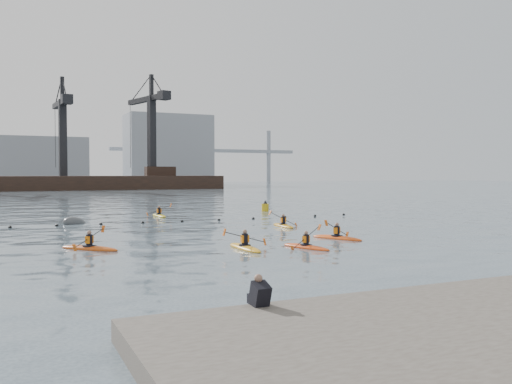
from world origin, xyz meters
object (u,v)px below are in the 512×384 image
kayaker_0 (306,246)px  mooring_buoy (75,224)px  kayaker_5 (159,215)px  nav_buoy (265,207)px  kayaker_4 (337,237)px  kayaker_3 (283,225)px  kayaker_2 (89,248)px  kayaker_1 (245,247)px

kayaker_0 → mooring_buoy: (-9.03, 18.55, -0.09)m
kayaker_0 → kayaker_5: size_ratio=0.95×
mooring_buoy → nav_buoy: (18.31, 5.62, 0.38)m
kayaker_5 → mooring_buoy: 8.42m
kayaker_0 → kayaker_4: size_ratio=0.95×
kayaker_3 → kayaker_5: 13.65m
kayaker_4 → mooring_buoy: 20.30m
kayaker_0 → kayaker_3: (3.99, 10.14, 0.00)m
kayaker_2 → nav_buoy: size_ratio=2.27×
kayaker_0 → kayaker_3: 10.90m
kayaker_5 → kayaker_0: bearing=-87.9°
kayaker_4 → kayaker_3: bearing=-117.0°
mooring_buoy → nav_buoy: bearing=17.1°
kayaker_0 → kayaker_2: kayaker_0 is taller
kayaker_3 → kayaker_4: size_ratio=0.96×
kayaker_1 → nav_buoy: size_ratio=2.71×
kayaker_1 → kayaker_4: (6.35, 1.55, -0.00)m
mooring_buoy → nav_buoy: 19.16m
kayaker_2 → kayaker_4: (13.35, -1.39, -0.00)m
kayaker_4 → kayaker_1: bearing=-9.4°
kayaker_4 → nav_buoy: size_ratio=2.61×
kayaker_5 → nav_buoy: size_ratio=2.61×
kayaker_1 → kayaker_2: kayaker_2 is taller
kayaker_0 → kayaker_1: kayaker_0 is taller
kayaker_3 → nav_buoy: bearing=72.5°
kayaker_3 → kayaker_5: size_ratio=0.96×
kayaker_1 → nav_buoy: 26.18m
kayaker_4 → kayaker_2: bearing=-29.1°
kayaker_2 → kayaker_5: kayaker_5 is taller
kayaker_0 → kayaker_2: bearing=141.0°
kayaker_2 → kayaker_1: bearing=-66.6°
mooring_buoy → nav_buoy: nav_buoy is taller
kayaker_5 → mooring_buoy: size_ratio=1.66×
kayaker_5 → kayaker_1: bearing=-95.4°
kayaker_4 → kayaker_5: bearing=-98.8°
kayaker_1 → mooring_buoy: size_ratio=1.72×
kayaker_0 → kayaker_1: (-2.88, 1.00, 0.01)m
kayaker_2 → kayaker_4: kayaker_4 is taller
kayaker_4 → kayaker_5: 20.67m
kayaker_2 → kayaker_3: bearing=-19.7°
kayaker_5 → nav_buoy: (10.92, 1.60, 0.28)m
kayaker_3 → nav_buoy: size_ratio=2.50×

